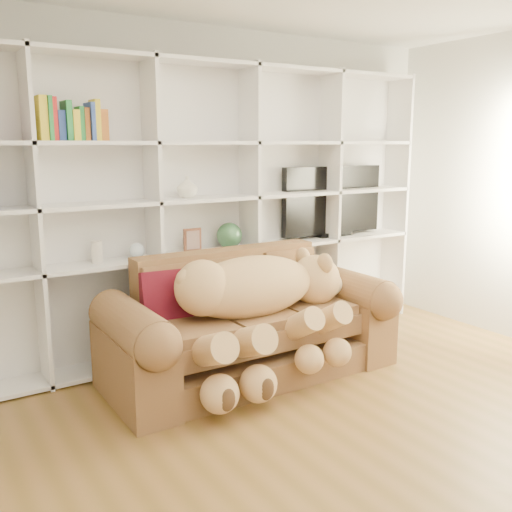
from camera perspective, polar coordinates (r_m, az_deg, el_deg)
floor at (r=3.33m, az=14.95°, el=-20.88°), size 5.00×5.00×0.00m
wall_back at (r=4.87m, az=-6.36°, el=6.48°), size 5.00×0.02×2.70m
bookshelf at (r=4.65m, az=-8.27°, el=5.66°), size 4.43×0.35×2.40m
sofa at (r=4.39m, az=-0.72°, el=-7.37°), size 2.19×0.95×0.92m
teddy_bear at (r=4.14m, az=0.29°, el=-4.46°), size 1.53×0.87×0.89m
throw_pillow at (r=4.17m, az=-8.83°, el=-4.05°), size 0.40×0.25×0.40m
gift_box at (r=4.84m, az=6.66°, el=-8.48°), size 0.31×0.29×0.24m
tv at (r=5.54m, az=7.62°, el=5.41°), size 1.13×0.18×0.67m
picture_frame at (r=4.70m, az=-6.38°, el=1.62°), size 0.15×0.03×0.19m
green_vase at (r=4.86m, az=-2.68°, el=2.07°), size 0.22×0.22×0.22m
figurine_tall at (r=4.42m, az=-15.60°, el=0.38°), size 0.10×0.10×0.17m
figurine_short at (r=4.42m, az=-15.65°, el=0.18°), size 0.10×0.10×0.14m
snow_globe at (r=4.52m, az=-11.81°, el=0.56°), size 0.12×0.12×0.12m
shelf_vase at (r=4.63m, az=-6.88°, el=6.87°), size 0.20×0.20×0.17m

